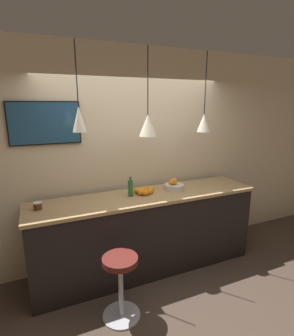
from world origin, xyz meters
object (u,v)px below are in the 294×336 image
(bar_stool, at_px, (121,277))
(juice_bottle, at_px, (131,188))
(mounted_tv, at_px, (45,123))
(fruit_bowl, at_px, (174,186))
(spread_jar, at_px, (38,206))

(bar_stool, height_order, juice_bottle, juice_bottle)
(juice_bottle, xyz_separation_m, mounted_tv, (-0.91, 0.35, 0.80))
(bar_stool, xyz_separation_m, fruit_bowl, (0.99, 0.70, 0.64))
(fruit_bowl, relative_size, spread_jar, 2.87)
(bar_stool, relative_size, mounted_tv, 0.86)
(bar_stool, xyz_separation_m, juice_bottle, (0.38, 0.71, 0.69))
(fruit_bowl, relative_size, mounted_tv, 0.32)
(fruit_bowl, xyz_separation_m, spread_jar, (-1.70, 0.00, -0.01))
(spread_jar, bearing_deg, juice_bottle, -0.00)
(fruit_bowl, xyz_separation_m, juice_bottle, (-0.62, 0.00, 0.05))
(fruit_bowl, height_order, spread_jar, fruit_bowl)
(spread_jar, height_order, mounted_tv, mounted_tv)
(bar_stool, bearing_deg, mounted_tv, 116.93)
(spread_jar, bearing_deg, fruit_bowl, -0.05)
(fruit_bowl, bearing_deg, juice_bottle, 179.85)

